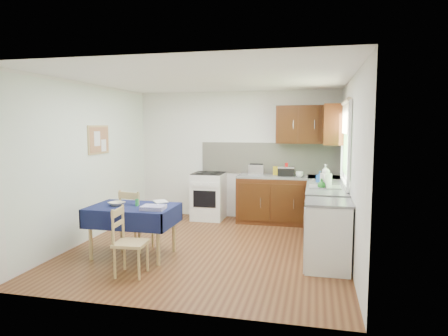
% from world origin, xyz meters
% --- Properties ---
extents(floor, '(4.20, 4.20, 0.00)m').
position_xyz_m(floor, '(0.00, 0.00, 0.00)').
color(floor, '#522A15').
rests_on(floor, ground).
extents(ceiling, '(4.00, 4.20, 0.02)m').
position_xyz_m(ceiling, '(0.00, 0.00, 2.50)').
color(ceiling, white).
rests_on(ceiling, wall_back).
extents(wall_back, '(4.00, 0.02, 2.50)m').
position_xyz_m(wall_back, '(0.00, 2.10, 1.25)').
color(wall_back, white).
rests_on(wall_back, ground).
extents(wall_front, '(4.00, 0.02, 2.50)m').
position_xyz_m(wall_front, '(0.00, -2.10, 1.25)').
color(wall_front, white).
rests_on(wall_front, ground).
extents(wall_left, '(0.02, 4.20, 2.50)m').
position_xyz_m(wall_left, '(-2.00, 0.00, 1.25)').
color(wall_left, white).
rests_on(wall_left, ground).
extents(wall_right, '(0.02, 4.20, 2.50)m').
position_xyz_m(wall_right, '(2.00, 0.00, 1.25)').
color(wall_right, white).
rests_on(wall_right, ground).
extents(base_cabinets, '(1.90, 2.30, 0.86)m').
position_xyz_m(base_cabinets, '(1.36, 1.26, 0.43)').
color(base_cabinets, '#351909').
rests_on(base_cabinets, ground).
extents(worktop_back, '(1.90, 0.60, 0.04)m').
position_xyz_m(worktop_back, '(1.05, 1.80, 0.88)').
color(worktop_back, gray).
rests_on(worktop_back, base_cabinets).
extents(worktop_right, '(0.60, 1.70, 0.04)m').
position_xyz_m(worktop_right, '(1.70, 0.65, 0.88)').
color(worktop_right, gray).
rests_on(worktop_right, base_cabinets).
extents(worktop_corner, '(0.60, 0.60, 0.04)m').
position_xyz_m(worktop_corner, '(1.70, 1.80, 0.88)').
color(worktop_corner, gray).
rests_on(worktop_corner, base_cabinets).
extents(splashback, '(2.70, 0.02, 0.60)m').
position_xyz_m(splashback, '(0.65, 2.08, 1.20)').
color(splashback, beige).
rests_on(splashback, wall_back).
extents(upper_cabinets, '(1.20, 0.85, 0.70)m').
position_xyz_m(upper_cabinets, '(1.52, 1.80, 1.85)').
color(upper_cabinets, '#351909').
rests_on(upper_cabinets, wall_back).
extents(stove, '(0.60, 0.61, 0.92)m').
position_xyz_m(stove, '(-0.50, 1.80, 0.46)').
color(stove, white).
rests_on(stove, ground).
extents(window, '(0.04, 1.48, 1.26)m').
position_xyz_m(window, '(1.97, 0.70, 1.65)').
color(window, '#2C5422').
rests_on(window, wall_right).
extents(fridge, '(0.58, 0.60, 0.89)m').
position_xyz_m(fridge, '(1.70, -0.55, 0.44)').
color(fridge, white).
rests_on(fridge, ground).
extents(corkboard, '(0.04, 0.62, 0.47)m').
position_xyz_m(corkboard, '(-1.97, 0.30, 1.60)').
color(corkboard, tan).
rests_on(corkboard, wall_left).
extents(dining_table, '(1.18, 0.80, 0.71)m').
position_xyz_m(dining_table, '(-0.95, -0.60, 0.61)').
color(dining_table, '#0D1336').
rests_on(dining_table, ground).
extents(chair_far, '(0.47, 0.47, 0.90)m').
position_xyz_m(chair_far, '(-1.04, -0.35, 0.48)').
color(chair_far, tan).
rests_on(chair_far, ground).
extents(chair_near, '(0.40, 0.40, 0.84)m').
position_xyz_m(chair_near, '(-0.69, -1.29, 0.45)').
color(chair_near, tan).
rests_on(chair_near, ground).
extents(toaster, '(0.29, 0.18, 0.22)m').
position_xyz_m(toaster, '(0.44, 1.77, 1.00)').
color(toaster, silver).
rests_on(toaster, worktop_back).
extents(sandwich_press, '(0.30, 0.26, 0.18)m').
position_xyz_m(sandwich_press, '(1.01, 1.79, 0.99)').
color(sandwich_press, black).
rests_on(sandwich_press, worktop_back).
extents(sauce_bottle, '(0.06, 0.06, 0.25)m').
position_xyz_m(sauce_bottle, '(1.01, 1.74, 1.02)').
color(sauce_bottle, red).
rests_on(sauce_bottle, worktop_back).
extents(yellow_packet, '(0.14, 0.12, 0.16)m').
position_xyz_m(yellow_packet, '(0.81, 1.88, 0.98)').
color(yellow_packet, gold).
rests_on(yellow_packet, worktop_back).
extents(dish_rack, '(0.47, 0.36, 0.22)m').
position_xyz_m(dish_rack, '(1.68, 0.48, 0.93)').
color(dish_rack, gray).
rests_on(dish_rack, worktop_right).
extents(kettle, '(0.17, 0.17, 0.29)m').
position_xyz_m(kettle, '(1.69, 0.46, 1.03)').
color(kettle, white).
rests_on(kettle, worktop_right).
extents(cup, '(0.14, 0.14, 0.11)m').
position_xyz_m(cup, '(1.25, 1.64, 0.95)').
color(cup, white).
rests_on(cup, worktop_back).
extents(soap_bottle_a, '(0.16, 0.16, 0.30)m').
position_xyz_m(soap_bottle_a, '(1.69, 1.08, 1.05)').
color(soap_bottle_a, white).
rests_on(soap_bottle_a, worktop_right).
extents(soap_bottle_b, '(0.12, 0.12, 0.18)m').
position_xyz_m(soap_bottle_b, '(1.60, 1.05, 0.99)').
color(soap_bottle_b, '#1D4FAA').
rests_on(soap_bottle_b, worktop_right).
extents(soap_bottle_c, '(0.16, 0.16, 0.15)m').
position_xyz_m(soap_bottle_c, '(1.62, 0.36, 0.97)').
color(soap_bottle_c, '#227F24').
rests_on(soap_bottle_c, worktop_right).
extents(plate_bowl, '(0.27, 0.27, 0.05)m').
position_xyz_m(plate_bowl, '(-1.18, -0.63, 0.74)').
color(plate_bowl, beige).
rests_on(plate_bowl, dining_table).
extents(book, '(0.29, 0.31, 0.02)m').
position_xyz_m(book, '(-0.75, -0.32, 0.72)').
color(book, white).
rests_on(book, dining_table).
extents(spice_jar, '(0.05, 0.05, 0.10)m').
position_xyz_m(spice_jar, '(-0.89, -0.59, 0.76)').
color(spice_jar, green).
rests_on(spice_jar, dining_table).
extents(tea_towel, '(0.32, 0.26, 0.05)m').
position_xyz_m(tea_towel, '(-0.57, -0.77, 0.74)').
color(tea_towel, '#2A2892').
rests_on(tea_towel, dining_table).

